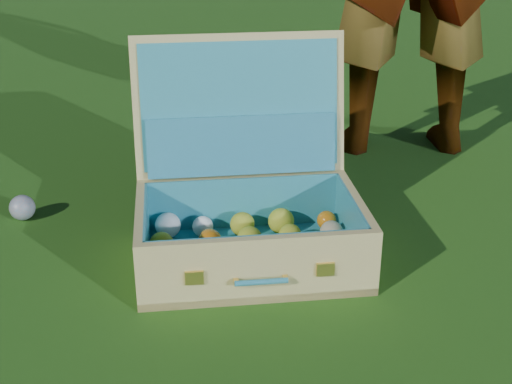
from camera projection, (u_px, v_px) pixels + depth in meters
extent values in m
plane|color=#215114|center=(286.00, 252.00, 1.71)|extent=(60.00, 60.00, 0.00)
sphere|color=teal|center=(22.00, 208.00, 1.86)|extent=(0.07, 0.07, 0.07)
cube|color=#D4BE72|center=(251.00, 260.00, 1.65)|extent=(0.59, 0.48, 0.02)
cube|color=#D4BE72|center=(260.00, 270.00, 1.48)|extent=(0.49, 0.17, 0.15)
cube|color=#D4BE72|center=(243.00, 205.00, 1.77)|extent=(0.49, 0.17, 0.15)
cube|color=#D4BE72|center=(142.00, 241.00, 1.60)|extent=(0.11, 0.29, 0.15)
cube|color=#D4BE72|center=(356.00, 228.00, 1.65)|extent=(0.11, 0.29, 0.15)
cube|color=teal|center=(251.00, 256.00, 1.65)|extent=(0.54, 0.43, 0.01)
cube|color=teal|center=(259.00, 264.00, 1.49)|extent=(0.45, 0.15, 0.13)
cube|color=teal|center=(243.00, 203.00, 1.76)|extent=(0.45, 0.15, 0.13)
cube|color=teal|center=(147.00, 237.00, 1.59)|extent=(0.10, 0.29, 0.13)
cube|color=teal|center=(351.00, 225.00, 1.65)|extent=(0.10, 0.29, 0.13)
cube|color=#D4BE72|center=(239.00, 105.00, 1.73)|extent=(0.52, 0.25, 0.34)
cube|color=teal|center=(240.00, 105.00, 1.71)|extent=(0.47, 0.21, 0.30)
cube|color=teal|center=(242.00, 145.00, 1.72)|extent=(0.45, 0.18, 0.14)
cube|color=#F2C659|center=(194.00, 278.00, 1.45)|extent=(0.04, 0.02, 0.03)
cube|color=#F2C659|center=(325.00, 269.00, 1.48)|extent=(0.04, 0.02, 0.03)
cylinder|color=teal|center=(261.00, 282.00, 1.46)|extent=(0.11, 0.05, 0.01)
cube|color=#F2C659|center=(236.00, 282.00, 1.46)|extent=(0.01, 0.02, 0.01)
cube|color=#F2C659|center=(285.00, 279.00, 1.47)|extent=(0.01, 0.02, 0.01)
sphere|color=#101A53|center=(169.00, 272.00, 1.52)|extent=(0.06, 0.06, 0.06)
sphere|color=white|center=(208.00, 270.00, 1.52)|extent=(0.07, 0.07, 0.07)
sphere|color=gold|center=(261.00, 270.00, 1.53)|extent=(0.06, 0.06, 0.06)
sphere|color=#B80E25|center=(303.00, 266.00, 1.56)|extent=(0.04, 0.04, 0.04)
sphere|color=#B80E25|center=(339.00, 265.00, 1.57)|extent=(0.03, 0.03, 0.03)
sphere|color=#B29F17|center=(168.00, 258.00, 1.57)|extent=(0.06, 0.06, 0.06)
sphere|color=#C8B68D|center=(209.00, 254.00, 1.59)|extent=(0.07, 0.07, 0.07)
sphere|color=orange|center=(252.00, 251.00, 1.60)|extent=(0.06, 0.06, 0.06)
sphere|color=#101A53|center=(294.00, 246.00, 1.62)|extent=(0.06, 0.06, 0.06)
sphere|color=gold|center=(334.00, 247.00, 1.62)|extent=(0.06, 0.06, 0.06)
sphere|color=#B29F17|center=(162.00, 244.00, 1.64)|extent=(0.06, 0.06, 0.06)
sphere|color=orange|center=(210.00, 240.00, 1.66)|extent=(0.05, 0.05, 0.05)
sphere|color=gold|center=(250.00, 239.00, 1.66)|extent=(0.06, 0.06, 0.06)
sphere|color=gold|center=(290.00, 235.00, 1.68)|extent=(0.05, 0.05, 0.05)
sphere|color=#C8B68D|center=(331.00, 232.00, 1.69)|extent=(0.06, 0.06, 0.06)
sphere|color=white|center=(168.00, 225.00, 1.72)|extent=(0.06, 0.06, 0.06)
sphere|color=white|center=(203.00, 226.00, 1.72)|extent=(0.05, 0.05, 0.05)
sphere|color=gold|center=(242.00, 224.00, 1.72)|extent=(0.06, 0.06, 0.06)
sphere|color=gold|center=(281.00, 221.00, 1.74)|extent=(0.06, 0.06, 0.06)
sphere|color=orange|center=(327.00, 220.00, 1.76)|extent=(0.05, 0.05, 0.05)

